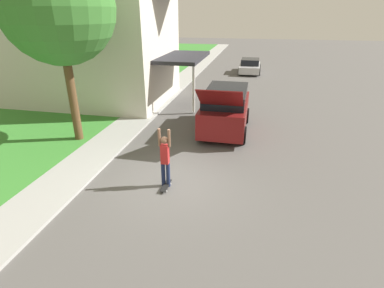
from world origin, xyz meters
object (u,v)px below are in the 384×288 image
Objects in this scene: suv_parked at (225,109)px; car_down_street at (250,66)px; skateboard at (166,186)px; lawn_tree_near at (58,8)px; skateboarder at (165,157)px.

car_down_street is (0.61, 15.62, -0.47)m from suv_parked.
lawn_tree_near is at bearing 148.77° from skateboard.
skateboarder is at bearing -103.59° from suv_parked.
suv_parked is 2.52× the size of skateboarder.
lawn_tree_near is 20.12m from car_down_street.
lawn_tree_near is at bearing 149.64° from skateboarder.
car_down_street is 2.01× the size of skateboarder.
car_down_street is at bearing 84.73° from skateboarder.
lawn_tree_near is 1.87× the size of car_down_street.
skateboard is at bearing -74.97° from skateboarder.
car_down_street is 5.19× the size of skateboard.
lawn_tree_near is at bearing -157.57° from suv_parked.
skateboard is (-1.92, -21.29, -0.54)m from car_down_street.
skateboard is at bearing -95.15° from car_down_street.
skateboarder is at bearing -95.27° from car_down_street.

